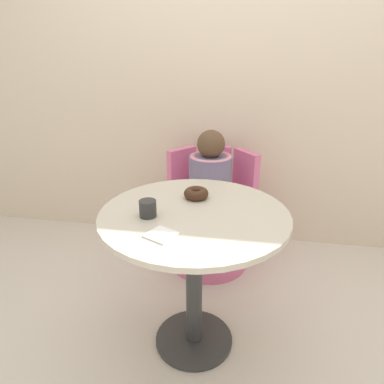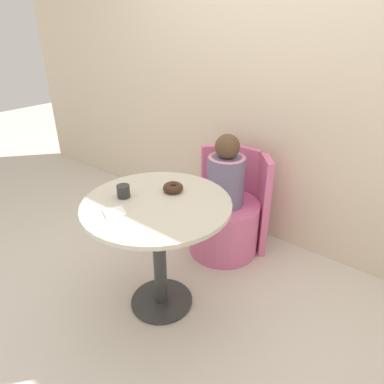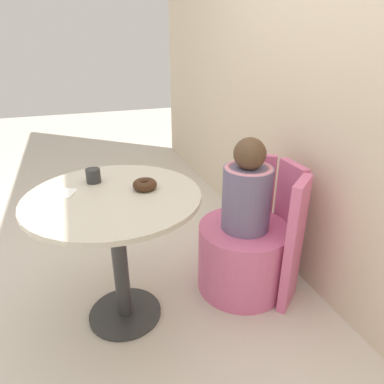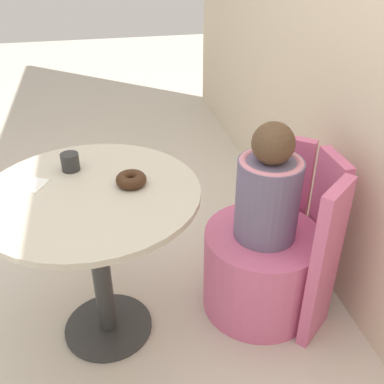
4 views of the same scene
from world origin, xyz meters
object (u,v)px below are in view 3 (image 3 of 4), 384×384
round_table (116,224)px  child_figure (247,190)px  tub_chair (242,257)px  cup (93,176)px  donut (145,185)px

round_table → child_figure: bearing=91.1°
tub_chair → cup: bearing=-102.4°
round_table → cup: size_ratio=11.39×
child_figure → cup: size_ratio=7.20×
round_table → child_figure: 0.73m
round_table → donut: bearing=96.1°
round_table → tub_chair: size_ratio=1.58×
round_table → cup: cup is taller
round_table → child_figure: size_ratio=1.58×
child_figure → donut: 0.58m
child_figure → cup: 0.82m
child_figure → donut: bearing=-90.3°
child_figure → cup: bearing=-102.4°
round_table → child_figure: child_figure is taller
child_figure → cup: child_figure is taller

